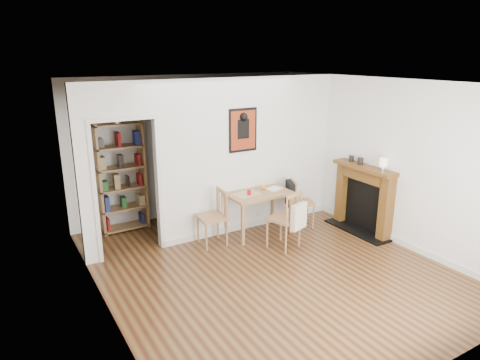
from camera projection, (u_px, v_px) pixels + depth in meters
ground at (267, 266)px, 6.20m from camera, size 5.20×5.20×0.00m
room_shell at (227, 159)px, 6.99m from camera, size 5.20×5.20×5.20m
dining_table at (259, 197)px, 7.16m from camera, size 1.07×0.68×0.73m
chair_left at (212, 218)px, 6.77m from camera, size 0.48×0.48×0.91m
chair_right at (301, 202)px, 7.52m from camera, size 0.59×0.55×0.85m
chair_front at (284, 219)px, 6.67m from camera, size 0.59×0.63×0.94m
bookshelf at (121, 178)px, 7.24m from camera, size 0.79×0.32×1.89m
fireplace at (364, 196)px, 7.29m from camera, size 0.45×1.25×1.16m
red_glass at (249, 192)px, 6.98m from camera, size 0.07×0.07×0.09m
orange_fruit at (264, 187)px, 7.26m from camera, size 0.08×0.08×0.08m
placemat at (247, 194)px, 7.04m from camera, size 0.48×0.40×0.00m
notebook at (274, 189)px, 7.30m from camera, size 0.31×0.26×0.01m
mantel_lamp at (383, 163)px, 6.77m from camera, size 0.13×0.13×0.21m
ceramic_jar_a at (360, 161)px, 7.20m from camera, size 0.10×0.10×0.12m
ceramic_jar_b at (351, 158)px, 7.39m from camera, size 0.09×0.09×0.11m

